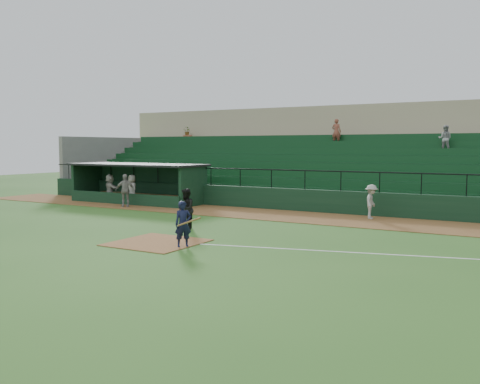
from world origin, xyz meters
The scene contains 12 objects.
ground centered at (0.00, 0.00, 0.00)m, with size 90.00×90.00×0.00m, color #2D5C1D.
warning_track centered at (0.00, 8.00, 0.01)m, with size 40.00×4.00×0.03m, color brown.
home_plate_dirt centered at (0.00, -1.00, 0.01)m, with size 3.00×3.00×0.03m, color brown.
foul_line centered at (8.00, 1.20, 0.01)m, with size 18.00×0.09×0.01m, color white.
stadium_structure centered at (0.00, 16.46, 2.30)m, with size 38.00×13.08×6.40m.
dugout centered at (-9.75, 9.56, 1.33)m, with size 8.90×3.20×2.42m.
batter_at_plate centered at (1.32, -1.19, 0.81)m, with size 1.13×0.72×1.62m.
umpire centered at (-0.89, 2.01, 0.86)m, with size 0.84×0.65×1.73m, color black.
runner centered at (4.97, 8.96, 0.85)m, with size 1.06×0.61×1.65m, color #ACA7A1.
dugout_player_a centered at (-8.72, 6.87, 0.97)m, with size 1.10×0.46×1.88m, color gray.
dugout_player_b centered at (-9.33, 8.17, 0.91)m, with size 0.86×0.56×1.77m, color #AAA49F.
dugout_player_c centered at (-11.08, 8.12, 0.90)m, with size 1.62×0.52×1.75m, color #A9A39E.
Camera 1 is at (11.99, -15.70, 3.49)m, focal length 39.21 mm.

